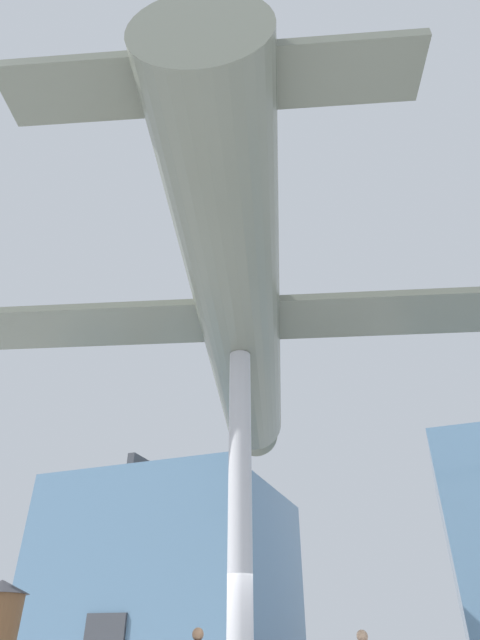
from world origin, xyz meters
TOP-DOWN VIEW (x-y plane):
  - glass_pavilion_left at (-9.11, 15.30)m, footprint 10.14×11.78m
  - support_pylon_central at (0.00, 0.00)m, footprint 0.50×0.50m
  - suspended_airplane at (-0.08, 0.29)m, footprint 19.47×16.25m

SIDE VIEW (x-z plane):
  - support_pylon_central at x=0.00m, z-range 0.00..7.34m
  - glass_pavilion_left at x=-9.11m, z-range -0.29..8.54m
  - suspended_airplane at x=-0.08m, z-range 6.59..10.16m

